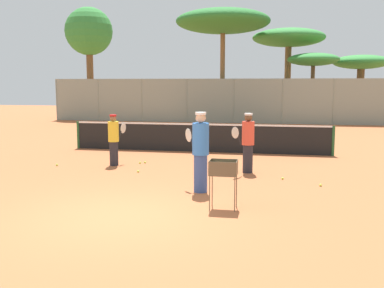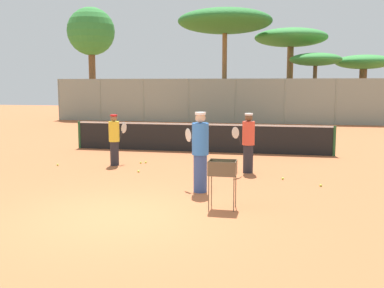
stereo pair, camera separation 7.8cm
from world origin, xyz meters
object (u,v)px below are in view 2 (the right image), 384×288
Objects in this scene: player_red_cap at (114,139)px; parked_car at (259,110)px; tennis_net at (200,137)px; player_yellow_shirt at (200,151)px; ball_cart at (222,172)px; player_white_outfit at (248,142)px.

player_red_cap is 0.38× the size of parked_car.
player_yellow_shirt is (1.16, -6.16, 0.42)m from tennis_net.
player_white_outfit is at bearing 86.65° from ball_cart.
player_yellow_shirt reaches higher than tennis_net.
player_yellow_shirt is (-0.92, -2.55, 0.09)m from player_white_outfit.
player_yellow_shirt is 0.45× the size of parked_car.
player_white_outfit reaches higher than tennis_net.
player_white_outfit is 19.61m from parked_car.
ball_cart is at bearing 34.46° from player_white_outfit.
ball_cart is 0.24× the size of parked_car.
ball_cart is at bearing -120.47° from player_red_cap.
parked_car reaches higher than ball_cart.
ball_cart is (3.96, -4.22, -0.06)m from player_red_cap.
ball_cart is 23.47m from parked_car.
tennis_net is 9.73× the size of ball_cart.
player_red_cap is 1.59× the size of ball_cart.
player_red_cap is at bearing -122.75° from tennis_net.
tennis_net is 16.04m from parked_car.
player_white_outfit is 1.70× the size of ball_cart.
player_yellow_shirt reaches higher than player_white_outfit.
player_red_cap is at bearing -56.94° from player_white_outfit.
parked_car reaches higher than player_red_cap.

